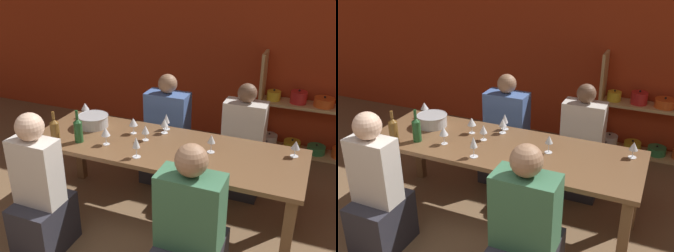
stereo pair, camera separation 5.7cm
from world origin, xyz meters
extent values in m
cube|color=#B23819|center=(0.00, 3.83, 1.35)|extent=(8.80, 0.06, 2.70)
cube|color=tan|center=(0.52, 3.63, 0.62)|extent=(0.04, 0.30, 1.25)
cube|color=tan|center=(1.10, 3.63, 0.02)|extent=(1.17, 0.30, 0.04)
cylinder|color=silver|center=(0.66, 3.63, 0.11)|extent=(0.21, 0.21, 0.15)
sphere|color=black|center=(0.66, 3.63, 0.20)|extent=(0.02, 0.02, 0.02)
cylinder|color=gold|center=(0.96, 3.63, 0.09)|extent=(0.21, 0.21, 0.11)
sphere|color=black|center=(0.96, 3.63, 0.16)|extent=(0.02, 0.02, 0.02)
cylinder|color=#338447|center=(1.25, 3.63, 0.08)|extent=(0.22, 0.22, 0.10)
sphere|color=black|center=(1.25, 3.63, 0.14)|extent=(0.02, 0.02, 0.02)
cube|color=tan|center=(1.10, 3.63, 0.64)|extent=(1.17, 0.30, 0.04)
cylinder|color=gold|center=(0.66, 3.63, 0.72)|extent=(0.17, 0.17, 0.12)
sphere|color=black|center=(0.66, 3.63, 0.79)|extent=(0.02, 0.02, 0.02)
cylinder|color=red|center=(0.96, 3.63, 0.73)|extent=(0.20, 0.20, 0.15)
sphere|color=black|center=(0.96, 3.63, 0.82)|extent=(0.02, 0.02, 0.02)
cylinder|color=#E0561E|center=(1.25, 3.63, 0.71)|extent=(0.24, 0.24, 0.10)
sphere|color=black|center=(1.25, 3.63, 0.77)|extent=(0.02, 0.02, 0.02)
cube|color=brown|center=(-0.01, 1.74, 0.75)|extent=(2.45, 0.83, 0.04)
cube|color=brown|center=(-1.15, 1.41, 0.36)|extent=(0.08, 0.08, 0.73)
cube|color=brown|center=(1.13, 1.41, 0.36)|extent=(0.08, 0.08, 0.73)
cube|color=brown|center=(-1.15, 2.08, 0.36)|extent=(0.08, 0.08, 0.73)
cube|color=brown|center=(1.13, 2.08, 0.36)|extent=(0.08, 0.08, 0.73)
cylinder|color=#B7BABC|center=(-0.81, 1.87, 0.83)|extent=(0.29, 0.29, 0.12)
torus|color=#B7BABC|center=(-0.81, 1.87, 0.88)|extent=(0.30, 0.30, 0.01)
cylinder|color=brown|center=(-0.90, 1.41, 0.87)|extent=(0.08, 0.08, 0.21)
cone|color=brown|center=(-0.90, 1.41, 0.99)|extent=(0.08, 0.08, 0.04)
cylinder|color=brown|center=(-0.90, 1.41, 1.05)|extent=(0.03, 0.03, 0.07)
cylinder|color=#1E4C23|center=(-0.75, 1.53, 0.86)|extent=(0.08, 0.08, 0.19)
cone|color=#1E4C23|center=(-0.75, 1.53, 0.98)|extent=(0.08, 0.08, 0.03)
cylinder|color=#1E4C23|center=(-0.75, 1.53, 1.03)|extent=(0.03, 0.03, 0.08)
cylinder|color=white|center=(-0.49, 1.57, 0.77)|extent=(0.06, 0.06, 0.00)
cylinder|color=white|center=(-0.49, 1.57, 0.81)|extent=(0.01, 0.01, 0.08)
cone|color=white|center=(-0.49, 1.57, 0.89)|extent=(0.08, 0.08, 0.08)
cylinder|color=maroon|center=(-0.49, 1.57, 0.87)|extent=(0.04, 0.04, 0.03)
cylinder|color=white|center=(-0.21, 1.78, 0.77)|extent=(0.06, 0.06, 0.00)
cylinder|color=white|center=(-0.21, 1.78, 0.81)|extent=(0.01, 0.01, 0.07)
cone|color=white|center=(-0.21, 1.78, 0.88)|extent=(0.07, 0.07, 0.08)
cylinder|color=beige|center=(-0.21, 1.78, 0.86)|extent=(0.04, 0.04, 0.03)
cylinder|color=white|center=(-0.14, 1.46, 0.77)|extent=(0.07, 0.07, 0.00)
cylinder|color=white|center=(-0.14, 1.46, 0.82)|extent=(0.01, 0.01, 0.09)
cone|color=white|center=(-0.14, 1.46, 0.91)|extent=(0.06, 0.06, 0.09)
cylinder|color=maroon|center=(-0.14, 1.46, 0.88)|extent=(0.03, 0.03, 0.04)
cylinder|color=white|center=(-0.38, 1.87, 0.77)|extent=(0.06, 0.06, 0.00)
cylinder|color=white|center=(-0.38, 1.87, 0.81)|extent=(0.01, 0.01, 0.08)
cone|color=white|center=(-0.38, 1.87, 0.89)|extent=(0.08, 0.08, 0.08)
cylinder|color=beige|center=(-0.38, 1.87, 0.87)|extent=(0.04, 0.04, 0.03)
cylinder|color=white|center=(-1.02, 2.05, 0.77)|extent=(0.07, 0.07, 0.00)
cylinder|color=white|center=(-1.02, 2.05, 0.81)|extent=(0.01, 0.01, 0.08)
cone|color=white|center=(-1.02, 2.05, 0.89)|extent=(0.08, 0.08, 0.07)
cylinder|color=maroon|center=(-1.02, 2.05, 0.87)|extent=(0.05, 0.05, 0.03)
cylinder|color=white|center=(-0.11, 1.99, 0.77)|extent=(0.07, 0.07, 0.00)
cylinder|color=white|center=(-0.11, 1.99, 0.81)|extent=(0.01, 0.01, 0.07)
cone|color=white|center=(-0.11, 1.99, 0.88)|extent=(0.07, 0.07, 0.07)
cylinder|color=beige|center=(-0.11, 1.99, 0.86)|extent=(0.04, 0.04, 0.03)
cylinder|color=white|center=(1.08, 1.98, 0.77)|extent=(0.07, 0.07, 0.00)
cylinder|color=white|center=(1.08, 1.98, 0.81)|extent=(0.01, 0.01, 0.07)
cone|color=white|center=(1.08, 1.98, 0.87)|extent=(0.07, 0.07, 0.07)
cylinder|color=beige|center=(1.08, 1.98, 0.86)|extent=(0.04, 0.04, 0.03)
cylinder|color=white|center=(-0.13, 2.08, 0.77)|extent=(0.07, 0.07, 0.00)
cylinder|color=white|center=(-0.13, 2.08, 0.80)|extent=(0.01, 0.01, 0.07)
cone|color=white|center=(-0.13, 2.08, 0.88)|extent=(0.06, 0.06, 0.09)
cylinder|color=maroon|center=(-0.13, 2.08, 0.86)|extent=(0.04, 0.04, 0.04)
cylinder|color=white|center=(0.41, 1.78, 0.77)|extent=(0.07, 0.07, 0.00)
cylinder|color=white|center=(0.41, 1.78, 0.82)|extent=(0.01, 0.01, 0.09)
cone|color=white|center=(0.41, 1.78, 0.89)|extent=(0.07, 0.07, 0.07)
cylinder|color=beige|center=(0.41, 1.78, 0.88)|extent=(0.04, 0.04, 0.03)
cube|color=#3D7551|center=(0.52, 0.95, 0.75)|extent=(0.45, 0.24, 0.55)
sphere|color=#9E7556|center=(0.52, 0.95, 1.13)|extent=(0.22, 0.22, 0.22)
cube|color=#2D2D38|center=(-0.29, 2.49, 0.22)|extent=(0.45, 0.57, 0.44)
cube|color=#4C70B7|center=(-0.29, 2.49, 0.71)|extent=(0.45, 0.25, 0.54)
sphere|color=#9E7556|center=(-0.29, 2.49, 1.09)|extent=(0.20, 0.20, 0.20)
cube|color=#2D2D38|center=(-0.79, 0.99, 0.23)|extent=(0.38, 0.48, 0.46)
cube|color=silver|center=(-0.79, 0.99, 0.74)|extent=(0.38, 0.21, 0.56)
sphere|color=beige|center=(-0.79, 0.99, 1.13)|extent=(0.22, 0.22, 0.22)
cube|color=#2D2D38|center=(0.54, 2.54, 0.24)|extent=(0.42, 0.53, 0.48)
cube|color=silver|center=(0.54, 2.54, 0.73)|extent=(0.42, 0.23, 0.50)
sphere|color=brown|center=(0.54, 2.54, 1.08)|extent=(0.19, 0.19, 0.19)
camera|label=1|loc=(1.21, -1.11, 2.32)|focal=42.00mm
camera|label=2|loc=(1.26, -1.08, 2.32)|focal=42.00mm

